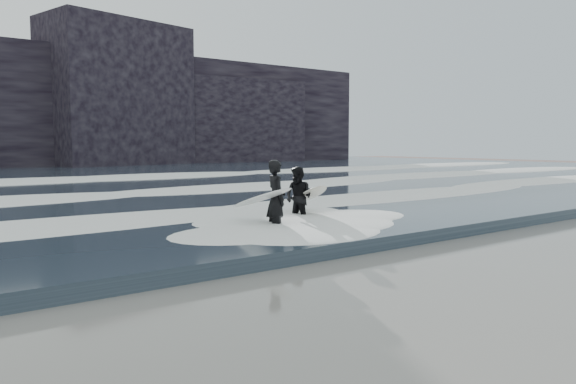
# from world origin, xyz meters

# --- Properties ---
(ground) EXTENTS (120.00, 120.00, 0.00)m
(ground) POSITION_xyz_m (0.00, 0.00, 0.00)
(ground) COLOR #896257
(ground) RESTS_ON ground
(sea) EXTENTS (90.00, 52.00, 0.30)m
(sea) POSITION_xyz_m (0.00, 29.00, 0.15)
(sea) COLOR #273440
(sea) RESTS_ON ground
(foam_near) EXTENTS (60.00, 3.20, 0.20)m
(foam_near) POSITION_xyz_m (0.00, 9.00, 0.40)
(foam_near) COLOR white
(foam_near) RESTS_ON sea
(foam_mid) EXTENTS (60.00, 4.00, 0.24)m
(foam_mid) POSITION_xyz_m (0.00, 16.00, 0.42)
(foam_mid) COLOR white
(foam_mid) RESTS_ON sea
(foam_far) EXTENTS (60.00, 4.80, 0.30)m
(foam_far) POSITION_xyz_m (0.00, 25.00, 0.45)
(foam_far) COLOR white
(foam_far) RESTS_ON sea
(surfer_left) EXTENTS (1.07, 2.09, 1.82)m
(surfer_left) POSITION_xyz_m (-1.46, 5.74, 0.92)
(surfer_left) COLOR black
(surfer_left) RESTS_ON ground
(surfer_right) EXTENTS (1.46, 2.12, 1.59)m
(surfer_right) POSITION_xyz_m (0.04, 6.61, 0.80)
(surfer_right) COLOR black
(surfer_right) RESTS_ON ground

